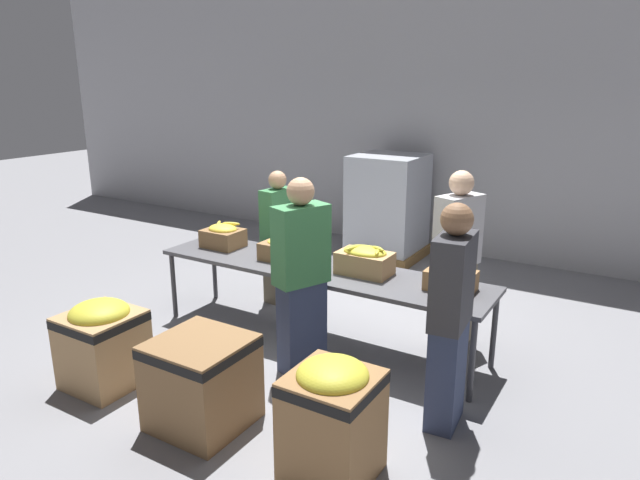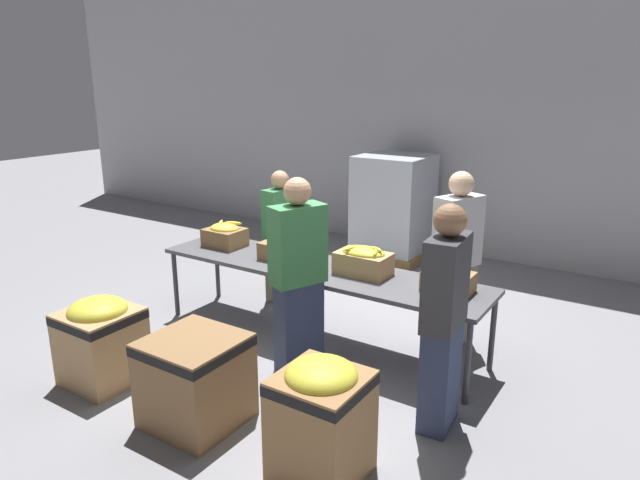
# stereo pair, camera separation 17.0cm
# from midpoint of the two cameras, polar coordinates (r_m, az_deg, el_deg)

# --- Properties ---
(ground_plane) EXTENTS (30.00, 30.00, 0.00)m
(ground_plane) POSITION_cam_midpoint_polar(r_m,az_deg,el_deg) (5.75, -1.03, -9.91)
(ground_plane) COLOR gray
(wall_back) EXTENTS (16.00, 0.08, 4.00)m
(wall_back) POSITION_cam_midpoint_polar(r_m,az_deg,el_deg) (8.41, 12.27, 12.19)
(wall_back) COLOR #A8A8AD
(wall_back) RESTS_ON ground_plane
(sorting_table) EXTENTS (3.36, 0.77, 0.76)m
(sorting_table) POSITION_cam_midpoint_polar(r_m,az_deg,el_deg) (5.47, -1.07, -3.17)
(sorting_table) COLOR #4C4C51
(sorting_table) RESTS_ON ground_plane
(banana_box_0) EXTENTS (0.40, 0.33, 0.27)m
(banana_box_0) POSITION_cam_midpoint_polar(r_m,az_deg,el_deg) (6.17, -10.45, 0.44)
(banana_box_0) COLOR olive
(banana_box_0) RESTS_ON sorting_table
(banana_box_1) EXTENTS (0.50, 0.28, 0.23)m
(banana_box_1) POSITION_cam_midpoint_polar(r_m,az_deg,el_deg) (5.63, -4.35, -1.04)
(banana_box_1) COLOR olive
(banana_box_1) RESTS_ON sorting_table
(banana_box_2) EXTENTS (0.49, 0.31, 0.28)m
(banana_box_2) POSITION_cam_midpoint_polar(r_m,az_deg,el_deg) (5.24, 3.58, -1.98)
(banana_box_2) COLOR tan
(banana_box_2) RESTS_ON sorting_table
(banana_box_3) EXTENTS (0.41, 0.27, 0.24)m
(banana_box_3) POSITION_cam_midpoint_polar(r_m,az_deg,el_deg) (4.96, 11.99, -3.75)
(banana_box_3) COLOR olive
(banana_box_3) RESTS_ON sorting_table
(volunteer_0) EXTENTS (0.38, 0.51, 1.70)m
(volunteer_0) POSITION_cam_midpoint_polar(r_m,az_deg,el_deg) (5.50, 12.60, -2.02)
(volunteer_0) COLOR #6B604C
(volunteer_0) RESTS_ON ground_plane
(volunteer_1) EXTENTS (0.27, 0.47, 1.70)m
(volunteer_1) POSITION_cam_midpoint_polar(r_m,az_deg,el_deg) (4.20, 11.74, -7.79)
(volunteer_1) COLOR #2D3856
(volunteer_1) RESTS_ON ground_plane
(volunteer_2) EXTENTS (0.26, 0.43, 1.52)m
(volunteer_2) POSITION_cam_midpoint_polar(r_m,az_deg,el_deg) (6.49, -4.90, 0.25)
(volunteer_2) COLOR #6B604C
(volunteer_2) RESTS_ON ground_plane
(volunteer_3) EXTENTS (0.39, 0.52, 1.73)m
(volunteer_3) POSITION_cam_midpoint_polar(r_m,az_deg,el_deg) (4.87, -2.88, -3.87)
(volunteer_3) COLOR #2D3856
(volunteer_3) RESTS_ON ground_plane
(donation_bin_0) EXTENTS (0.58, 0.58, 0.75)m
(donation_bin_0) POSITION_cam_midpoint_polar(r_m,az_deg,el_deg) (5.17, -21.82, -9.35)
(donation_bin_0) COLOR tan
(donation_bin_0) RESTS_ON ground_plane
(donation_bin_1) EXTENTS (0.66, 0.66, 0.68)m
(donation_bin_1) POSITION_cam_midpoint_polar(r_m,az_deg,el_deg) (4.43, -12.82, -13.44)
(donation_bin_1) COLOR olive
(donation_bin_1) RESTS_ON ground_plane
(donation_bin_2) EXTENTS (0.55, 0.55, 0.82)m
(donation_bin_2) POSITION_cam_midpoint_polar(r_m,az_deg,el_deg) (3.79, -0.11, -17.18)
(donation_bin_2) COLOR olive
(donation_bin_2) RESTS_ON ground_plane
(pallet_stack_0) EXTENTS (1.02, 1.02, 1.47)m
(pallet_stack_0) POSITION_cam_midpoint_polar(r_m,az_deg,el_deg) (8.16, 6.19, 3.27)
(pallet_stack_0) COLOR olive
(pallet_stack_0) RESTS_ON ground_plane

